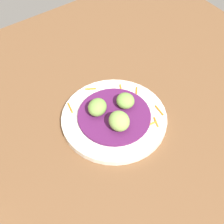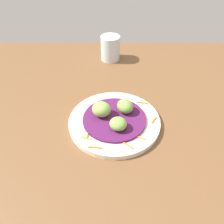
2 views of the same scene
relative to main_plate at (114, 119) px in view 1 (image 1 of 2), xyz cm
name	(u,v)px [view 1 (image 1 of 2)]	position (x,y,z in cm)	size (l,w,h in cm)	color
table_surface	(131,128)	(-2.55, 3.60, -1.75)	(110.00, 110.00, 2.00)	brown
main_plate	(114,119)	(0.00, 0.00, 0.00)	(25.79, 25.79, 1.50)	silver
cabbage_bed	(114,116)	(0.00, 0.00, 1.12)	(17.80, 17.80, 0.73)	#51194C
carrot_garnish	(125,103)	(-4.60, -1.83, 0.95)	(18.50, 20.78, 0.40)	orange
guac_scoop_left	(120,122)	(1.20, 3.95, 3.60)	(4.78, 5.32, 4.23)	#84A851
guac_scoop_center	(125,101)	(-4.02, -0.93, 3.12)	(4.66, 4.42, 3.26)	#759E47
guac_scoop_right	(97,107)	(2.82, -3.01, 3.32)	(4.39, 5.07, 3.68)	#759E47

